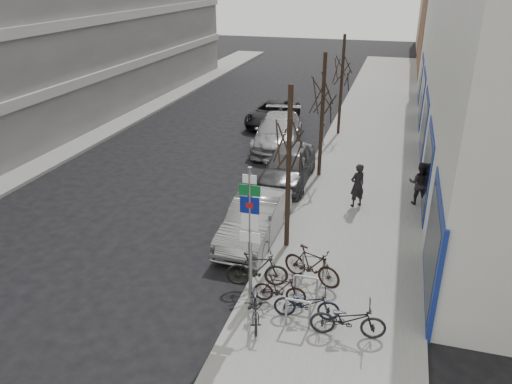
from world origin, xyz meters
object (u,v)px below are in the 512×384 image
Objects in this scene: tree_mid at (324,86)px; parked_car_back at (278,132)px; tree_far at (343,61)px; bike_near_left at (256,303)px; parked_car_mid at (288,166)px; pedestrian_far at (420,183)px; meter_front at (270,229)px; bike_far_inner at (312,265)px; parked_car_front at (255,220)px; bike_rack at (306,286)px; lane_car at (273,113)px; bike_mid_curb at (307,301)px; bike_near_right at (280,289)px; tree_near at (290,131)px; highway_sign_pole at (250,231)px; bike_mid_inner at (257,269)px; meter_mid at (303,169)px; pedestrian_near at (357,185)px; bike_far_curb at (348,317)px; meter_back at (324,132)px.

tree_mid is 5.65m from parked_car_back.
tree_far reaches higher than bike_near_left.
parked_car_mid is 5.49m from pedestrian_far.
meter_front reaches higher than bike_far_inner.
parked_car_front reaches higher than meter_front.
lane_car reaches higher than bike_rack.
bike_mid_curb is 0.92× the size of bike_far_inner.
bike_near_right is 1.42m from bike_far_inner.
bike_far_inner is at bearing -82.03° from tree_mid.
pedestrian_far is at bearing 47.33° from tree_near.
tree_mid is 5.56m from pedestrian_far.
highway_sign_pole is 9.22m from parked_car_mid.
pedestrian_far is at bearing -63.55° from tree_far.
bike_rack is at bearing 5.81° from bike_mid_curb.
bike_near_right is 13.70m from parked_car_back.
highway_sign_pole is 0.76× the size of tree_far.
parked_car_back is (-3.32, 13.29, 0.22)m from bike_near_right.
parked_car_front is at bearing -73.69° from lane_car.
tree_far is at bearing 85.82° from parked_car_front.
parked_car_mid is at bearing -6.56° from bike_mid_inner.
tree_far is 15.89m from bike_mid_inner.
meter_front is at bearing -90.00° from meter_mid.
pedestrian_near reaches higher than bike_mid_inner.
bike_near_right is 2.12m from bike_far_curb.
highway_sign_pole is 4.33m from parked_car_front.
parked_car_front is (-1.20, -6.16, -3.37)m from tree_mid.
parked_car_back is at bearing 100.49° from parked_car_front.
tree_near and tree_mid have the same top height.
meter_mid reaches higher than bike_near_right.
bike_near_right is 3.89m from parked_car_front.
meter_back is at bearing 4.49° from bike_far_curb.
tree_far is 2.93× the size of bike_far_inner.
bike_mid_curb is at bearing -119.95° from bike_near_right.
bike_far_inner is 0.33× the size of parked_car_back.
meter_back is 0.70× the size of bike_mid_inner.
highway_sign_pole is at bearing -93.26° from tree_near.
pedestrian_near is (0.71, 6.59, 0.36)m from bike_rack.
highway_sign_pole is at bearing 32.94° from pedestrian_near.
bike_near_left is 0.95× the size of bike_mid_inner.
bike_mid_inner is at bearing 55.15° from bike_far_curb.
bike_rack is at bearing 43.12° from pedestrian_near.
tree_near is 1.00× the size of tree_mid.
parked_car_mid is (0.00, 5.17, 0.08)m from parked_car_front.
bike_mid_curb is (1.80, -14.08, -0.24)m from meter_back.
parked_car_back is (-4.15, 13.72, 0.14)m from bike_mid_curb.
meter_front is 0.74× the size of bike_mid_curb.
tree_far reaches higher than lane_car.
bike_far_inner is 0.38× the size of lane_car.
meter_back is 14.56m from bike_near_left.
parked_car_back is at bearing -1.80° from bike_mid_inner.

